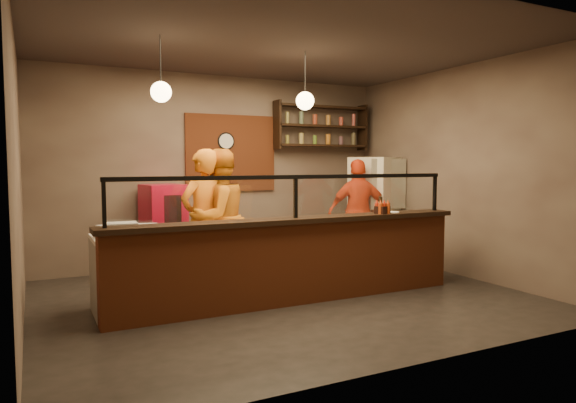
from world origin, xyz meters
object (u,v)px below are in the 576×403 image
cook_right (359,212)px  pizza_dough (350,222)px  red_cooler (164,229)px  pepper_mill (381,205)px  cook_mid (218,218)px  fridge (376,209)px  wall_clock (226,141)px  condiment_caddy (382,210)px  cook_left (203,219)px

cook_right → pizza_dough: bearing=68.8°
red_cooler → pizza_dough: red_cooler is taller
pepper_mill → pizza_dough: bearing=107.8°
red_cooler → pepper_mill: red_cooler is taller
cook_mid → cook_right: 2.63m
cook_mid → fridge: bearing=167.8°
wall_clock → fridge: (2.50, -0.86, -1.18)m
pizza_dough → pepper_mill: bearing=-72.2°
pizza_dough → cook_right: bearing=50.6°
cook_mid → red_cooler: bearing=-90.9°
pepper_mill → red_cooler: bearing=133.2°
red_cooler → pizza_dough: 2.93m
cook_right → condiment_caddy: bearing=83.3°
condiment_caddy → fridge: bearing=55.7°
cook_left → wall_clock: bearing=-142.0°
pepper_mill → condiment_caddy: bearing=-79.9°
fridge → cook_right: bearing=-177.4°
cook_mid → pepper_mill: bearing=121.2°
cook_left → cook_right: 2.86m
cook_mid → cook_right: size_ratio=1.07×
pizza_dough → pepper_mill: pepper_mill is taller
cook_right → red_cooler: bearing=3.3°
cook_mid → red_cooler: size_ratio=1.38×
cook_right → pepper_mill: (-0.78, -1.64, 0.27)m
cook_mid → pepper_mill: (1.82, -1.29, 0.21)m
condiment_caddy → pepper_mill: bearing=100.1°
fridge → red_cooler: 3.70m
cook_left → cook_right: cook_left is taller
cook_left → pizza_dough: 2.04m
fridge → pizza_dough: 2.06m
wall_clock → cook_right: bearing=-30.2°
wall_clock → fridge: 2.90m
cook_right → fridge: fridge is taller
cook_mid → condiment_caddy: bearing=120.7°
wall_clock → cook_right: wall_clock is taller
wall_clock → cook_mid: (-0.66, -1.49, -1.14)m
fridge → pizza_dough: fridge is taller
wall_clock → condiment_caddy: wall_clock is taller
wall_clock → cook_left: wall_clock is taller
cook_mid → pizza_dough: (1.66, -0.79, -0.06)m
cook_mid → pizza_dough: 1.84m
pizza_dough → pepper_mill: (0.16, -0.49, 0.27)m
wall_clock → cook_left: (-0.89, -1.52, -1.14)m
pizza_dough → red_cooler: bearing=137.5°
cook_mid → pizza_dough: cook_mid is taller
cook_mid → condiment_caddy: size_ratio=10.65×
cook_mid → fridge: (3.16, 0.63, -0.05)m
wall_clock → pepper_mill: size_ratio=1.33×
red_cooler → pizza_dough: (2.16, -1.97, 0.21)m
red_cooler → pepper_mill: 3.42m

